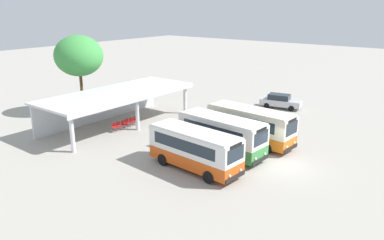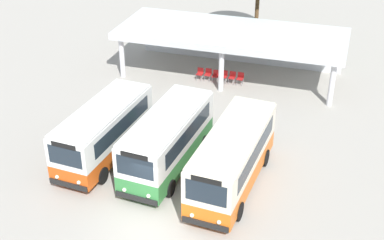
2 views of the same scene
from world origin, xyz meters
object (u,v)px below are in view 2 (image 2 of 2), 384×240
Objects in this scene: city_bus_nearest_orange at (104,130)px; waiting_chair_middle_seat at (216,75)px; waiting_chair_end_by_column at (200,73)px; waiting_chair_fifth_seat at (232,76)px; waiting_chair_second_from_end at (208,73)px; city_bus_second_in_row at (168,139)px; city_bus_middle_cream at (233,157)px; waiting_chair_fourth_seat at (224,75)px; waiting_chair_far_end_seat at (240,77)px.

waiting_chair_middle_seat is at bearing 74.00° from city_bus_nearest_orange.
city_bus_nearest_orange is 11.29m from waiting_chair_end_by_column.
city_bus_nearest_orange reaches higher than waiting_chair_fifth_seat.
waiting_chair_second_from_end is at bearing 5.51° from waiting_chair_end_by_column.
city_bus_middle_cream is (3.59, -0.57, -0.00)m from city_bus_second_in_row.
waiting_chair_fourth_seat is 1.00× the size of waiting_chair_fifth_seat.
city_bus_middle_cream reaches higher than waiting_chair_fourth_seat.
waiting_chair_middle_seat is 0.59m from waiting_chair_fourth_seat.
city_bus_nearest_orange reaches higher than waiting_chair_second_from_end.
waiting_chair_fourth_seat and waiting_chair_fifth_seat have the same top height.
city_bus_nearest_orange is 11.46m from waiting_chair_second_from_end.
city_bus_nearest_orange is at bearing -108.56° from waiting_chair_fourth_seat.
waiting_chair_second_from_end is (-4.60, 11.62, -1.20)m from city_bus_middle_cream.
waiting_chair_middle_seat is 1.75m from waiting_chair_far_end_seat.
waiting_chair_end_by_column is 1.00× the size of waiting_chair_fifth_seat.
waiting_chair_fourth_seat is at bearing 71.44° from city_bus_nearest_orange.
city_bus_second_in_row is 8.68× the size of waiting_chair_fifth_seat.
waiting_chair_fourth_seat is 1.16m from waiting_chair_far_end_seat.
city_bus_nearest_orange is 8.63× the size of waiting_chair_fifth_seat.
waiting_chair_end_by_column is at bearing -177.22° from waiting_chair_fourth_seat.
waiting_chair_far_end_seat is at bearing 0.84° from waiting_chair_second_from_end.
city_bus_middle_cream is 11.93m from waiting_chair_far_end_seat.
waiting_chair_middle_seat is 1.00× the size of waiting_chair_fourth_seat.
city_bus_middle_cream is at bearing -9.00° from city_bus_second_in_row.
waiting_chair_second_from_end is 1.00× the size of waiting_chair_far_end_seat.
waiting_chair_end_by_column is (-1.59, 10.99, -1.20)m from city_bus_second_in_row.
waiting_chair_end_by_column is at bearing -174.49° from waiting_chair_second_from_end.
waiting_chair_far_end_seat is at bearing 101.05° from city_bus_middle_cream.
city_bus_middle_cream is 9.18× the size of waiting_chair_middle_seat.
waiting_chair_second_from_end and waiting_chair_fourth_seat have the same top height.
city_bus_second_in_row reaches higher than city_bus_nearest_orange.
waiting_chair_far_end_seat is (2.32, 0.03, 0.00)m from waiting_chair_second_from_end.
city_bus_middle_cream reaches higher than waiting_chair_end_by_column.
waiting_chair_middle_seat and waiting_chair_fourth_seat have the same top height.
city_bus_second_in_row is 8.68× the size of waiting_chair_fourth_seat.
city_bus_nearest_orange is at bearing 175.93° from city_bus_middle_cream.
city_bus_second_in_row reaches higher than city_bus_middle_cream.
city_bus_nearest_orange is at bearing -106.00° from waiting_chair_middle_seat.
city_bus_nearest_orange is at bearing -113.74° from waiting_chair_far_end_seat.
waiting_chair_second_from_end is 1.74m from waiting_chair_fifth_seat.
waiting_chair_fifth_seat is at bearing 5.57° from waiting_chair_middle_seat.
waiting_chair_end_by_column is at bearing 79.75° from city_bus_nearest_orange.
waiting_chair_end_by_column is (-5.18, 11.56, -1.20)m from city_bus_middle_cream.
city_bus_nearest_orange is 0.94× the size of city_bus_middle_cream.
city_bus_second_in_row is 0.95× the size of city_bus_middle_cream.
waiting_chair_fifth_seat is (-2.85, 11.64, -1.20)m from city_bus_middle_cream.
city_bus_nearest_orange is 12.22m from waiting_chair_far_end_seat.
waiting_chair_far_end_seat is (-2.27, 11.65, -1.20)m from city_bus_middle_cream.
waiting_chair_end_by_column is 2.90m from waiting_chair_far_end_seat.
city_bus_second_in_row is at bearing 171.00° from city_bus_middle_cream.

